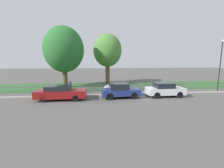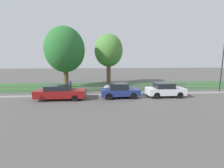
{
  "view_description": "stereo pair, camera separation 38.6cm",
  "coord_description": "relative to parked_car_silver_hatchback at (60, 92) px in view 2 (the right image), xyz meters",
  "views": [
    {
      "loc": [
        -4.83,
        -15.46,
        3.65
      ],
      "look_at": [
        -2.95,
        0.81,
        1.1
      ],
      "focal_mm": 24.0,
      "sensor_mm": 36.0,
      "label": 1
    },
    {
      "loc": [
        -4.44,
        -15.5,
        3.65
      ],
      "look_at": [
        -2.95,
        0.81,
        1.1
      ],
      "focal_mm": 24.0,
      "sensor_mm": 36.0,
      "label": 2
    }
  ],
  "objects": [
    {
      "name": "ground_plane",
      "position": [
        8.04,
        1.27,
        -0.69
      ],
      "size": [
        120.0,
        120.0,
        0.0
      ],
      "primitive_type": "plane",
      "color": "#565451"
    },
    {
      "name": "kerb_stone",
      "position": [
        8.04,
        1.37,
        -0.63
      ],
      "size": [
        39.98,
        0.2,
        0.12
      ],
      "primitive_type": "cube",
      "color": "#B2ADA3",
      "rests_on": "ground"
    },
    {
      "name": "grass_strip",
      "position": [
        8.04,
        7.25,
        -0.69
      ],
      "size": [
        39.98,
        7.36,
        0.01
      ],
      "primitive_type": "cube",
      "color": "#33602D",
      "rests_on": "ground"
    },
    {
      "name": "park_fence",
      "position": [
        8.04,
        3.59,
        -0.23
      ],
      "size": [
        39.98,
        0.05,
        0.93
      ],
      "color": "#4C4C51",
      "rests_on": "ground"
    },
    {
      "name": "parked_car_silver_hatchback",
      "position": [
        0.0,
        0.0,
        0.0
      ],
      "size": [
        4.6,
        1.77,
        1.35
      ],
      "rotation": [
        0.0,
        0.0,
        -0.02
      ],
      "color": "maroon",
      "rests_on": "ground"
    },
    {
      "name": "parked_car_black_saloon",
      "position": [
        5.68,
        0.2,
        0.04
      ],
      "size": [
        3.83,
        1.84,
        1.45
      ],
      "rotation": [
        0.0,
        0.0,
        0.04
      ],
      "color": "navy",
      "rests_on": "ground"
    },
    {
      "name": "parked_car_navy_estate",
      "position": [
        10.31,
        0.14,
        0.04
      ],
      "size": [
        3.77,
        1.71,
        1.44
      ],
      "rotation": [
        0.0,
        0.0,
        -0.01
      ],
      "color": "silver",
      "rests_on": "ground"
    },
    {
      "name": "covered_motorcycle",
      "position": [
        5.02,
        2.34,
        -0.09
      ],
      "size": [
        1.79,
        0.8,
        0.99
      ],
      "rotation": [
        0.0,
        0.0,
        0.08
      ],
      "color": "black",
      "rests_on": "ground"
    },
    {
      "name": "tree_nearest_kerb",
      "position": [
        -0.79,
        6.6,
        4.4
      ],
      "size": [
        5.24,
        5.24,
        8.14
      ],
      "color": "brown",
      "rests_on": "ground"
    },
    {
      "name": "tree_behind_motorcycle",
      "position": [
        5.22,
        9.29,
        4.47
      ],
      "size": [
        4.34,
        4.34,
        7.72
      ],
      "color": "brown",
      "rests_on": "ground"
    },
    {
      "name": "pedestrian_near_fence",
      "position": [
        0.53,
        2.11,
        0.23
      ],
      "size": [
        0.43,
        0.43,
        1.63
      ],
      "rotation": [
        0.0,
        0.0,
        4.31
      ],
      "color": "slate",
      "rests_on": "ground"
    },
    {
      "name": "street_lamp",
      "position": [
        17.74,
        1.68,
        3.05
      ],
      "size": [
        0.2,
        0.79,
        5.99
      ],
      "color": "black",
      "rests_on": "ground"
    }
  ]
}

